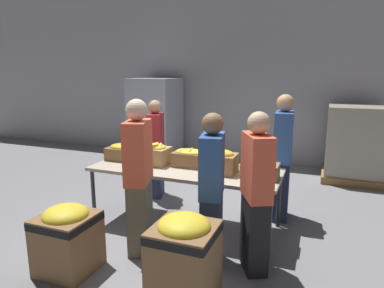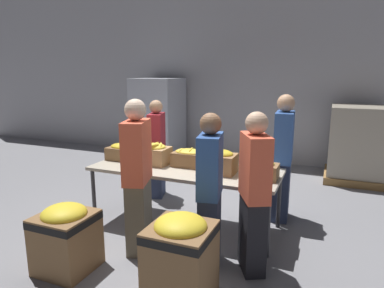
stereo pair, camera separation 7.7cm
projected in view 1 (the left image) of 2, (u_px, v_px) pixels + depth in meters
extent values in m
plane|color=gray|center=(185.00, 225.00, 4.44)|extent=(30.00, 30.00, 0.00)
cube|color=#A8A8AD|center=(249.00, 69.00, 7.30)|extent=(16.00, 0.08, 4.00)
cube|color=#B2A893|center=(185.00, 170.00, 4.29)|extent=(2.37, 0.89, 0.04)
cylinder|color=#38383D|center=(94.00, 197.00, 4.42)|extent=(0.05, 0.05, 0.72)
cylinder|color=#38383D|center=(269.00, 225.00, 3.62)|extent=(0.05, 0.05, 0.72)
cylinder|color=#38383D|center=(126.00, 180.00, 5.12)|extent=(0.05, 0.05, 0.72)
cylinder|color=#38383D|center=(279.00, 200.00, 4.32)|extent=(0.05, 0.05, 0.72)
cube|color=olive|center=(123.00, 153.00, 4.67)|extent=(0.42, 0.31, 0.17)
ellipsoid|color=gold|center=(123.00, 147.00, 4.65)|extent=(0.37, 0.26, 0.09)
ellipsoid|color=gold|center=(130.00, 145.00, 4.57)|extent=(0.16, 0.10, 0.04)
ellipsoid|color=gold|center=(128.00, 145.00, 4.62)|extent=(0.17, 0.19, 0.04)
cube|color=tan|center=(153.00, 156.00, 4.45)|extent=(0.42, 0.32, 0.22)
ellipsoid|color=yellow|center=(153.00, 147.00, 4.42)|extent=(0.35, 0.28, 0.09)
ellipsoid|color=yellow|center=(154.00, 145.00, 4.44)|extent=(0.17, 0.20, 0.06)
ellipsoid|color=yellow|center=(161.00, 145.00, 4.44)|extent=(0.14, 0.21, 0.04)
ellipsoid|color=yellow|center=(154.00, 145.00, 4.31)|extent=(0.11, 0.15, 0.05)
ellipsoid|color=yellow|center=(156.00, 144.00, 4.51)|extent=(0.05, 0.17, 0.04)
cube|color=olive|center=(190.00, 159.00, 4.35)|extent=(0.42, 0.27, 0.18)
ellipsoid|color=yellow|center=(190.00, 152.00, 4.33)|extent=(0.37, 0.24, 0.07)
ellipsoid|color=yellow|center=(191.00, 149.00, 4.32)|extent=(0.07, 0.19, 0.04)
ellipsoid|color=yellow|center=(181.00, 150.00, 4.34)|extent=(0.08, 0.15, 0.05)
cube|color=olive|center=(219.00, 163.00, 4.08)|extent=(0.42, 0.31, 0.23)
ellipsoid|color=gold|center=(219.00, 153.00, 4.05)|extent=(0.35, 0.26, 0.10)
ellipsoid|color=gold|center=(222.00, 151.00, 4.01)|extent=(0.17, 0.19, 0.04)
ellipsoid|color=gold|center=(218.00, 153.00, 3.97)|extent=(0.16, 0.16, 0.04)
cube|color=olive|center=(260.00, 171.00, 3.88)|extent=(0.42, 0.26, 0.17)
ellipsoid|color=gold|center=(260.00, 163.00, 3.86)|extent=(0.33, 0.21, 0.09)
ellipsoid|color=gold|center=(253.00, 159.00, 3.87)|extent=(0.13, 0.15, 0.05)
ellipsoid|color=gold|center=(266.00, 161.00, 3.79)|extent=(0.14, 0.15, 0.05)
ellipsoid|color=gold|center=(258.00, 160.00, 3.92)|extent=(0.15, 0.09, 0.04)
ellipsoid|color=gold|center=(268.00, 163.00, 3.79)|extent=(0.15, 0.14, 0.04)
cube|color=#2D3856|center=(156.00, 174.00, 5.40)|extent=(0.28, 0.39, 0.72)
cube|color=maroon|center=(155.00, 133.00, 5.26)|extent=(0.31, 0.45, 0.60)
sphere|color=tan|center=(155.00, 107.00, 5.18)|extent=(0.20, 0.20, 0.20)
cube|color=#6B604C|center=(140.00, 217.00, 3.73)|extent=(0.31, 0.43, 0.80)
cube|color=#EA5B3D|center=(138.00, 152.00, 3.58)|extent=(0.35, 0.50, 0.66)
sphere|color=beige|center=(137.00, 110.00, 3.49)|extent=(0.23, 0.23, 0.23)
cube|color=black|center=(254.00, 234.00, 3.38)|extent=(0.34, 0.41, 0.76)
cube|color=#EA5B3D|center=(257.00, 167.00, 3.23)|extent=(0.38, 0.48, 0.62)
sphere|color=#DBAD89|center=(259.00, 123.00, 3.15)|extent=(0.21, 0.21, 0.21)
cube|color=#2D3856|center=(211.00, 230.00, 3.48)|extent=(0.26, 0.39, 0.74)
cube|color=#2D5199|center=(212.00, 165.00, 3.34)|extent=(0.29, 0.45, 0.62)
sphere|color=#896042|center=(213.00, 124.00, 3.25)|extent=(0.21, 0.21, 0.21)
cube|color=#2D3856|center=(281.00, 190.00, 4.59)|extent=(0.23, 0.39, 0.79)
cube|color=#2D5199|center=(284.00, 137.00, 4.44)|extent=(0.25, 0.46, 0.65)
sphere|color=tan|center=(285.00, 103.00, 4.34)|extent=(0.22, 0.22, 0.22)
cube|color=olive|center=(68.00, 243.00, 3.37)|extent=(0.52, 0.52, 0.59)
cube|color=black|center=(66.00, 221.00, 3.32)|extent=(0.52, 0.52, 0.07)
ellipsoid|color=yellow|center=(66.00, 215.00, 3.31)|extent=(0.44, 0.44, 0.18)
cube|color=olive|center=(184.00, 264.00, 2.92)|extent=(0.53, 0.53, 0.69)
cube|color=black|center=(184.00, 233.00, 2.86)|extent=(0.53, 0.53, 0.07)
ellipsoid|color=yellow|center=(184.00, 226.00, 2.84)|extent=(0.45, 0.45, 0.18)
cube|color=olive|center=(351.00, 176.00, 6.30)|extent=(1.02, 1.02, 0.13)
cube|color=#A39984|center=(354.00, 140.00, 6.15)|extent=(0.94, 0.94, 1.22)
cube|color=olive|center=(156.00, 155.00, 7.81)|extent=(1.04, 1.04, 0.13)
cube|color=#B2B7C1|center=(155.00, 116.00, 7.62)|extent=(0.96, 0.96, 1.67)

